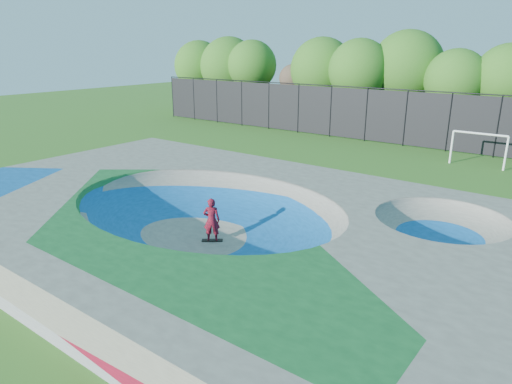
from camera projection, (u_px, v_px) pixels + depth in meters
ground at (206, 238)px, 17.24m from camera, size 120.00×120.00×0.00m
skate_deck at (206, 220)px, 17.01m from camera, size 22.00×14.00×1.50m
skater at (212, 220)px, 16.76m from camera, size 0.73×0.68×1.68m
skateboard at (212, 240)px, 17.01m from camera, size 0.75×0.65×0.05m
soccer_goal at (479, 143)px, 27.10m from camera, size 3.13×0.12×2.07m
fence at (406, 117)px, 32.60m from camera, size 48.09×0.09×4.04m
treeline at (444, 72)px, 34.83m from camera, size 54.17×7.68×8.32m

